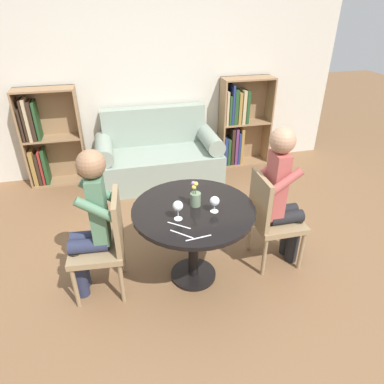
# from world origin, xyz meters

# --- Properties ---
(ground_plane) EXTENTS (16.00, 16.00, 0.00)m
(ground_plane) POSITION_xyz_m (0.00, 0.00, 0.00)
(ground_plane) COLOR brown
(back_wall) EXTENTS (5.20, 0.05, 2.70)m
(back_wall) POSITION_xyz_m (0.00, 2.35, 1.35)
(back_wall) COLOR beige
(back_wall) RESTS_ON ground_plane
(round_table) EXTENTS (0.99, 0.99, 0.72)m
(round_table) POSITION_xyz_m (0.00, 0.00, 0.59)
(round_table) COLOR black
(round_table) RESTS_ON ground_plane
(couch) EXTENTS (1.59, 0.80, 0.92)m
(couch) POSITION_xyz_m (0.00, 1.92, 0.31)
(couch) COLOR gray
(couch) RESTS_ON ground_plane
(bookshelf_left) EXTENTS (0.72, 0.28, 1.24)m
(bookshelf_left) POSITION_xyz_m (-1.39, 2.19, 0.60)
(bookshelf_left) COLOR #93704C
(bookshelf_left) RESTS_ON ground_plane
(bookshelf_right) EXTENTS (0.72, 0.28, 1.24)m
(bookshelf_right) POSITION_xyz_m (1.21, 2.18, 0.59)
(bookshelf_right) COLOR #93704C
(bookshelf_right) RESTS_ON ground_plane
(chair_left) EXTENTS (0.46, 0.46, 0.90)m
(chair_left) POSITION_xyz_m (-0.71, 0.04, 0.49)
(chair_left) COLOR #937A56
(chair_left) RESTS_ON ground_plane
(chair_right) EXTENTS (0.42, 0.42, 0.90)m
(chair_right) POSITION_xyz_m (0.71, 0.05, 0.49)
(chair_right) COLOR #937A56
(chair_right) RESTS_ON ground_plane
(person_left) EXTENTS (0.44, 0.36, 1.27)m
(person_left) POSITION_xyz_m (-0.80, 0.05, 0.68)
(person_left) COLOR #282D47
(person_left) RESTS_ON ground_plane
(person_right) EXTENTS (0.42, 0.34, 1.31)m
(person_right) POSITION_xyz_m (0.80, 0.05, 0.70)
(person_right) COLOR black
(person_right) RESTS_ON ground_plane
(wine_glass_left) EXTENTS (0.08, 0.08, 0.16)m
(wine_glass_left) POSITION_xyz_m (-0.15, -0.12, 0.83)
(wine_glass_left) COLOR white
(wine_glass_left) RESTS_ON round_table
(wine_glass_right) EXTENTS (0.08, 0.08, 0.13)m
(wine_glass_right) POSITION_xyz_m (0.15, -0.09, 0.81)
(wine_glass_right) COLOR white
(wine_glass_right) RESTS_ON round_table
(flower_vase) EXTENTS (0.08, 0.08, 0.22)m
(flower_vase) POSITION_xyz_m (0.02, 0.04, 0.80)
(flower_vase) COLOR gray
(flower_vase) RESTS_ON round_table
(knife_left_setting) EXTENTS (0.15, 0.13, 0.00)m
(knife_left_setting) POSITION_xyz_m (-0.16, -0.20, 0.72)
(knife_left_setting) COLOR silver
(knife_left_setting) RESTS_ON round_table
(fork_left_setting) EXTENTS (0.19, 0.03, 0.00)m
(fork_left_setting) POSITION_xyz_m (-0.06, -0.38, 0.72)
(fork_left_setting) COLOR silver
(fork_left_setting) RESTS_ON round_table
(knife_right_setting) EXTENTS (0.15, 0.14, 0.00)m
(knife_right_setting) POSITION_xyz_m (-0.16, -0.31, 0.72)
(knife_right_setting) COLOR silver
(knife_right_setting) RESTS_ON round_table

